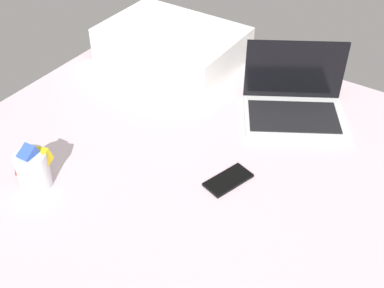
# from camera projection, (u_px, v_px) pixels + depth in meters

# --- Properties ---
(bed_mattress) EXTENTS (1.80, 1.40, 0.18)m
(bed_mattress) POSITION_uv_depth(u_px,v_px,m) (238.00, 207.00, 1.45)
(bed_mattress) COLOR silver
(bed_mattress) RESTS_ON ground
(laptop) EXTENTS (0.40, 0.37, 0.23)m
(laptop) POSITION_uv_depth(u_px,v_px,m) (294.00, 103.00, 1.63)
(laptop) COLOR silver
(laptop) RESTS_ON bed_mattress
(snack_cup) EXTENTS (0.09, 0.10, 0.14)m
(snack_cup) POSITION_uv_depth(u_px,v_px,m) (33.00, 168.00, 1.36)
(snack_cup) COLOR silver
(snack_cup) RESTS_ON bed_mattress
(cell_phone) EXTENTS (0.11, 0.15, 0.01)m
(cell_phone) POSITION_uv_depth(u_px,v_px,m) (228.00, 180.00, 1.40)
(cell_phone) COLOR black
(cell_phone) RESTS_ON bed_mattress
(pillow) EXTENTS (0.52, 0.36, 0.13)m
(pillow) POSITION_uv_depth(u_px,v_px,m) (172.00, 44.00, 1.90)
(pillow) COLOR white
(pillow) RESTS_ON bed_mattress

